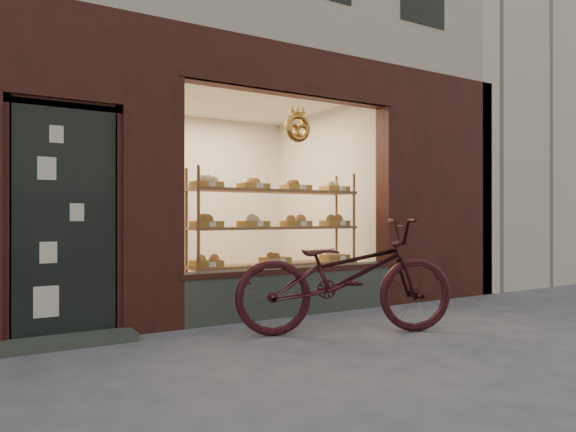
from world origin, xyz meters
TOP-DOWN VIEW (x-y plane):
  - ground at (0.00, 0.00)m, footprint 90.00×90.00m
  - neighbor_right at (9.60, 5.50)m, footprint 12.00×7.00m
  - display_shelf at (0.45, 2.55)m, footprint 2.20×0.45m
  - bicycle at (0.39, 1.05)m, footprint 2.26×1.51m

SIDE VIEW (x-z plane):
  - ground at x=0.00m, z-range 0.00..0.00m
  - bicycle at x=0.39m, z-range 0.00..1.12m
  - display_shelf at x=0.45m, z-range 0.02..1.72m
  - neighbor_right at x=9.60m, z-range 0.00..9.00m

